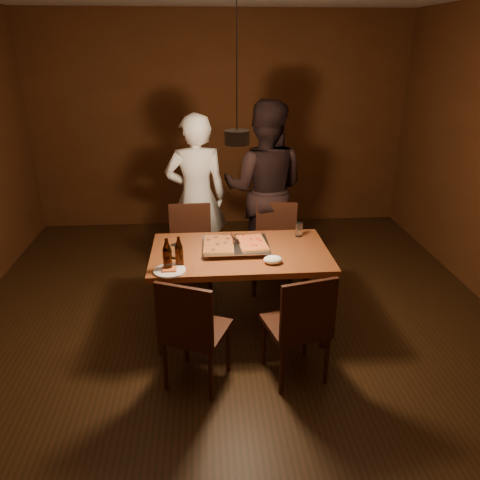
{
  "coord_description": "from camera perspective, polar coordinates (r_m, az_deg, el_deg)",
  "views": [
    {
      "loc": [
        -0.25,
        -3.37,
        2.36
      ],
      "look_at": [
        0.04,
        0.24,
        0.85
      ],
      "focal_mm": 35.0,
      "sensor_mm": 36.0,
      "label": 1
    }
  ],
  "objects": [
    {
      "name": "room_shell",
      "position": [
        3.51,
        -0.37,
        6.76
      ],
      "size": [
        6.0,
        6.0,
        6.0
      ],
      "color": "#331D0E",
      "rests_on": "ground"
    },
    {
      "name": "dining_table",
      "position": [
        3.99,
        0.0,
        -2.3
      ],
      "size": [
        1.5,
        0.9,
        0.75
      ],
      "color": "brown",
      "rests_on": "floor"
    },
    {
      "name": "chair_far_left",
      "position": [
        4.75,
        -6.02,
        -0.08
      ],
      "size": [
        0.43,
        0.43,
        0.49
      ],
      "rotation": [
        0.0,
        0.0,
        3.17
      ],
      "color": "#38190F",
      "rests_on": "floor"
    },
    {
      "name": "chair_far_right",
      "position": [
        4.79,
        4.31,
        0.2
      ],
      "size": [
        0.5,
        0.5,
        0.49
      ],
      "rotation": [
        0.0,
        0.0,
        2.92
      ],
      "color": "#38190F",
      "rests_on": "floor"
    },
    {
      "name": "chair_near_left",
      "position": [
        3.37,
        -5.96,
        -10.23
      ],
      "size": [
        0.55,
        0.55,
        0.49
      ],
      "rotation": [
        0.0,
        0.0,
        -0.41
      ],
      "color": "#38190F",
      "rests_on": "floor"
    },
    {
      "name": "chair_near_right",
      "position": [
        3.44,
        7.46,
        -9.58
      ],
      "size": [
        0.51,
        0.51,
        0.49
      ],
      "rotation": [
        0.0,
        0.0,
        0.24
      ],
      "color": "#38190F",
      "rests_on": "floor"
    },
    {
      "name": "pizza_tray",
      "position": [
        3.98,
        -0.49,
        -0.82
      ],
      "size": [
        0.59,
        0.5,
        0.05
      ],
      "primitive_type": "cube",
      "rotation": [
        0.0,
        0.0,
        -0.09
      ],
      "color": "silver",
      "rests_on": "dining_table"
    },
    {
      "name": "pizza_meat",
      "position": [
        3.96,
        -2.59,
        -0.48
      ],
      "size": [
        0.27,
        0.41,
        0.02
      ],
      "primitive_type": "cube",
      "rotation": [
        0.0,
        0.0,
        -0.05
      ],
      "color": "maroon",
      "rests_on": "pizza_tray"
    },
    {
      "name": "pizza_cheese",
      "position": [
        3.99,
        1.49,
        -0.29
      ],
      "size": [
        0.26,
        0.38,
        0.02
      ],
      "primitive_type": "cube",
      "rotation": [
        0.0,
        0.0,
        0.09
      ],
      "color": "gold",
      "rests_on": "pizza_tray"
    },
    {
      "name": "spatula",
      "position": [
        3.98,
        -0.62,
        -0.22
      ],
      "size": [
        0.11,
        0.25,
        0.04
      ],
      "primitive_type": null,
      "rotation": [
        0.0,
        0.0,
        0.1
      ],
      "color": "silver",
      "rests_on": "pizza_tray"
    },
    {
      "name": "beer_bottle_a",
      "position": [
        3.62,
        -8.87,
        -1.77
      ],
      "size": [
        0.07,
        0.07,
        0.26
      ],
      "color": "black",
      "rests_on": "dining_table"
    },
    {
      "name": "beer_bottle_b",
      "position": [
        3.68,
        -7.44,
        -1.41
      ],
      "size": [
        0.06,
        0.06,
        0.25
      ],
      "color": "black",
      "rests_on": "dining_table"
    },
    {
      "name": "water_glass_left",
      "position": [
        3.85,
        -7.89,
        -1.36
      ],
      "size": [
        0.07,
        0.07,
        0.11
      ],
      "primitive_type": "cylinder",
      "color": "silver",
      "rests_on": "dining_table"
    },
    {
      "name": "water_glass_right",
      "position": [
        4.28,
        7.21,
        1.26
      ],
      "size": [
        0.06,
        0.06,
        0.13
      ],
      "primitive_type": "cylinder",
      "color": "silver",
      "rests_on": "dining_table"
    },
    {
      "name": "plate_slice",
      "position": [
        3.64,
        -8.58,
        -3.71
      ],
      "size": [
        0.25,
        0.25,
        0.03
      ],
      "color": "white",
      "rests_on": "dining_table"
    },
    {
      "name": "napkin",
      "position": [
        3.74,
        4.02,
        -2.41
      ],
      "size": [
        0.15,
        0.12,
        0.06
      ],
      "primitive_type": "ellipsoid",
      "color": "white",
      "rests_on": "dining_table"
    },
    {
      "name": "diner_white",
      "position": [
        4.97,
        -5.32,
        5.19
      ],
      "size": [
        0.67,
        0.47,
        1.76
      ],
      "primitive_type": "imported",
      "rotation": [
        0.0,
        0.0,
        3.22
      ],
      "color": "white",
      "rests_on": "floor"
    },
    {
      "name": "diner_dark",
      "position": [
        5.06,
        2.97,
        6.21
      ],
      "size": [
        1.05,
        0.91,
        1.87
      ],
      "primitive_type": "imported",
      "rotation": [
        0.0,
        0.0,
        2.89
      ],
      "color": "black",
      "rests_on": "floor"
    },
    {
      "name": "pendant_lamp",
      "position": [
        3.43,
        -0.38,
        12.57
      ],
      "size": [
        0.18,
        0.18,
        1.1
      ],
      "color": "black",
      "rests_on": "ceiling"
    }
  ]
}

